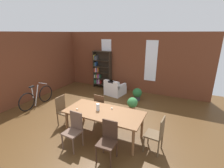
% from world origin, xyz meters
% --- Properties ---
extents(ground_plane, '(8.90, 8.90, 0.00)m').
position_xyz_m(ground_plane, '(0.00, 0.00, 0.00)').
color(ground_plane, '#513519').
extents(back_wall_brick, '(7.67, 0.12, 2.90)m').
position_xyz_m(back_wall_brick, '(0.00, 3.48, 1.45)').
color(back_wall_brick, brown).
rests_on(back_wall_brick, ground).
extents(left_wall_brick, '(0.12, 7.85, 2.90)m').
position_xyz_m(left_wall_brick, '(-3.39, 0.00, 1.45)').
color(left_wall_brick, brown).
rests_on(left_wall_brick, ground).
extents(window_pane_0, '(0.55, 0.02, 1.89)m').
position_xyz_m(window_pane_0, '(-1.17, 3.41, 1.60)').
color(window_pane_0, white).
extents(window_pane_1, '(0.55, 0.02, 1.89)m').
position_xyz_m(window_pane_1, '(1.17, 3.41, 1.60)').
color(window_pane_1, white).
extents(dining_table, '(2.19, 1.00, 0.78)m').
position_xyz_m(dining_table, '(0.81, -0.58, 0.70)').
color(dining_table, brown).
rests_on(dining_table, ground).
extents(vase_on_table, '(0.10, 0.10, 0.20)m').
position_xyz_m(vase_on_table, '(0.62, -0.58, 0.87)').
color(vase_on_table, silver).
rests_on(vase_on_table, dining_table).
extents(tealight_candle_0, '(0.04, 0.04, 0.04)m').
position_xyz_m(tealight_candle_0, '(0.07, -0.81, 0.79)').
color(tealight_candle_0, silver).
rests_on(tealight_candle_0, dining_table).
extents(tealight_candle_1, '(0.04, 0.04, 0.04)m').
position_xyz_m(tealight_candle_1, '(0.94, -0.35, 0.79)').
color(tealight_candle_1, silver).
rests_on(tealight_candle_1, dining_table).
extents(dining_chair_head_right, '(0.43, 0.43, 0.95)m').
position_xyz_m(dining_chair_head_right, '(2.27, -0.59, 0.51)').
color(dining_chair_head_right, brown).
rests_on(dining_chair_head_right, ground).
extents(dining_chair_head_left, '(0.42, 0.42, 0.95)m').
position_xyz_m(dining_chair_head_left, '(-0.66, -0.58, 0.51)').
color(dining_chair_head_left, brown).
rests_on(dining_chair_head_left, ground).
extents(dining_chair_near_right, '(0.41, 0.41, 0.95)m').
position_xyz_m(dining_chair_near_right, '(1.30, -1.31, 0.51)').
color(dining_chair_near_right, '#3D261A').
rests_on(dining_chair_near_right, ground).
extents(dining_chair_far_left, '(0.44, 0.44, 0.95)m').
position_xyz_m(dining_chair_far_left, '(0.31, 0.14, 0.51)').
color(dining_chair_far_left, '#4B301D').
rests_on(dining_chair_far_left, ground).
extents(dining_chair_near_left, '(0.43, 0.43, 0.95)m').
position_xyz_m(dining_chair_near_left, '(0.32, -1.31, 0.51)').
color(dining_chair_near_left, brown).
rests_on(dining_chair_near_left, ground).
extents(bookshelf_tall, '(0.99, 0.28, 1.96)m').
position_xyz_m(bookshelf_tall, '(-1.41, 3.25, 0.94)').
color(bookshelf_tall, '#2D2319').
rests_on(bookshelf_tall, ground).
extents(armchair_white, '(0.93, 0.93, 0.75)m').
position_xyz_m(armchair_white, '(-0.28, 2.53, 0.28)').
color(armchair_white, silver).
rests_on(armchair_white, ground).
extents(bicycle_second, '(0.44, 1.68, 0.90)m').
position_xyz_m(bicycle_second, '(-2.63, 0.06, 0.36)').
color(bicycle_second, black).
rests_on(bicycle_second, ground).
extents(potted_plant_by_shelf, '(0.40, 0.40, 0.51)m').
position_xyz_m(potted_plant_by_shelf, '(1.01, 1.34, 0.28)').
color(potted_plant_by_shelf, '#9E6042').
rests_on(potted_plant_by_shelf, ground).
extents(potted_plant_corner, '(0.41, 0.41, 0.56)m').
position_xyz_m(potted_plant_corner, '(0.90, 2.31, 0.31)').
color(potted_plant_corner, '#333338').
rests_on(potted_plant_corner, ground).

